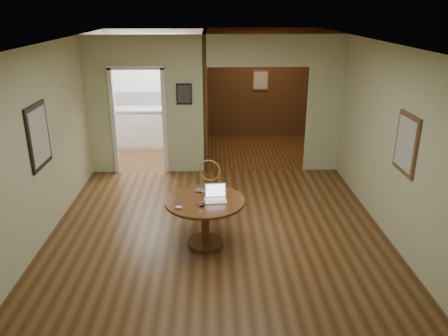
{
  "coord_description": "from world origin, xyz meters",
  "views": [
    {
      "loc": [
        -0.07,
        -5.89,
        3.21
      ],
      "look_at": [
        0.09,
        -0.2,
        1.07
      ],
      "focal_mm": 35.0,
      "sensor_mm": 36.0,
      "label": 1
    }
  ],
  "objects_px": {
    "chair": "(208,186)",
    "closed_laptop": "(207,192)",
    "dining_table": "(205,212)",
    "open_laptop": "(216,195)"
  },
  "relations": [
    {
      "from": "chair",
      "to": "closed_laptop",
      "type": "relative_size",
      "value": 2.73
    },
    {
      "from": "dining_table",
      "to": "chair",
      "type": "height_order",
      "value": "chair"
    },
    {
      "from": "open_laptop",
      "to": "closed_laptop",
      "type": "xyz_separation_m",
      "value": [
        -0.12,
        0.22,
        -0.05
      ]
    },
    {
      "from": "closed_laptop",
      "to": "dining_table",
      "type": "bearing_deg",
      "value": -84.16
    },
    {
      "from": "closed_laptop",
      "to": "chair",
      "type": "bearing_deg",
      "value": 101.99
    },
    {
      "from": "chair",
      "to": "closed_laptop",
      "type": "bearing_deg",
      "value": -74.47
    },
    {
      "from": "closed_laptop",
      "to": "open_laptop",
      "type": "bearing_deg",
      "value": -47.81
    },
    {
      "from": "dining_table",
      "to": "open_laptop",
      "type": "distance_m",
      "value": 0.28
    },
    {
      "from": "dining_table",
      "to": "open_laptop",
      "type": "bearing_deg",
      "value": 5.0
    },
    {
      "from": "dining_table",
      "to": "closed_laptop",
      "type": "distance_m",
      "value": 0.3
    }
  ]
}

